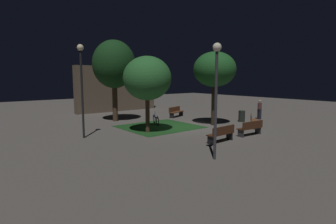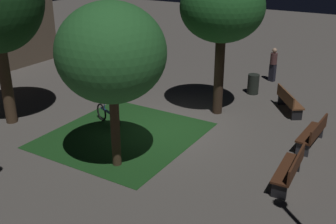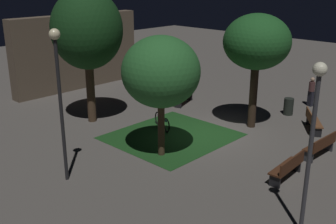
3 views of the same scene
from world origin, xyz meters
The scene contains 11 objects.
ground_plane centered at (0.00, 0.00, 0.00)m, with size 60.00×60.00×0.00m, color #56514C.
grass_lawn centered at (-1.19, 1.06, 0.01)m, with size 5.09×4.69×0.01m, color #194219.
bench_front_right centered at (-1.32, -4.64, 0.48)m, with size 1.82×0.56×0.88m.
bench_corner centered at (1.31, -4.64, 0.48)m, with size 1.82×0.58×0.88m.
bench_front_left centered at (2.76, 3.97, 0.48)m, with size 1.86×1.04×0.88m.
bench_back_row centered at (3.81, -3.12, 0.48)m, with size 1.75×1.43×0.88m.
tree_right_canopy centered at (2.33, -0.81, 3.97)m, with size 3.01×3.01×5.26m.
tree_near_wall centered at (-2.89, 0.02, 3.37)m, with size 2.99×2.99×4.75m.
trash_bin centered at (5.13, -1.21, 0.43)m, with size 0.49×0.49×0.87m, color black.
bicycle centered at (-0.78, 2.06, 0.34)m, with size 0.67×1.56×0.93m.
pedestrian centered at (7.30, -1.36, 0.85)m, with size 0.32×0.33×1.61m.
Camera 2 is at (-11.12, -6.75, 6.03)m, focal length 43.38 mm.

